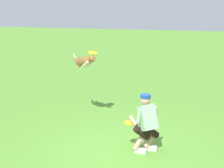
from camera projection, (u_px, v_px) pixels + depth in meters
ground_plane at (120, 154)px, 7.33m from camera, size 60.00×60.00×0.00m
person at (146, 122)px, 7.26m from camera, size 0.71×0.57×1.29m
dog at (84, 62)px, 9.29m from camera, size 0.89×0.72×0.48m
frisbee_flying at (93, 53)px, 9.08m from camera, size 0.37×0.37×0.09m
frisbee_held at (130, 123)px, 7.44m from camera, size 0.25×0.25×0.04m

